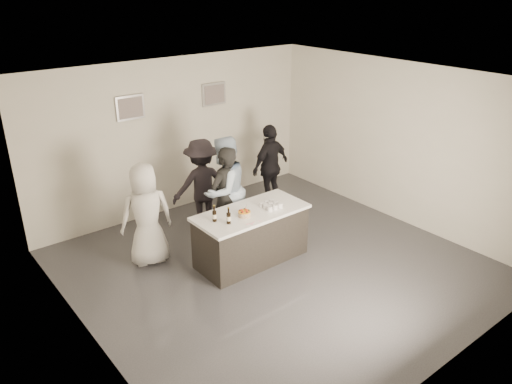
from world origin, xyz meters
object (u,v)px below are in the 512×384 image
person_guest_left (146,215)px  person_guest_back (202,184)px  person_main_blue (224,190)px  cake (244,214)px  person_main_black (226,197)px  bar_counter (251,236)px  beer_bottle_a (214,214)px  person_guest_right (270,166)px  beer_bottle_b (229,216)px

person_guest_left → person_guest_back: (1.39, 0.52, -0.00)m
person_main_blue → person_guest_left: (-1.41, 0.15, -0.10)m
cake → person_main_black: bearing=75.2°
bar_counter → cake: (-0.20, -0.08, 0.49)m
beer_bottle_a → person_guest_right: (2.32, 1.42, -0.18)m
bar_counter → beer_bottle_b: bearing=-166.2°
person_guest_left → cake: bearing=149.8°
cake → beer_bottle_a: (-0.46, 0.15, 0.09)m
beer_bottle_b → person_guest_back: bearing=70.5°
beer_bottle_a → person_guest_back: size_ratio=0.15×
beer_bottle_b → person_guest_right: (2.19, 1.62, -0.18)m
bar_counter → person_guest_right: (1.66, 1.49, 0.40)m
beer_bottle_a → person_guest_left: size_ratio=0.15×
person_guest_right → beer_bottle_b: bearing=26.2°
beer_bottle_a → person_guest_left: (-0.67, 0.94, -0.17)m
person_guest_left → person_guest_back: bearing=-145.9°
beer_bottle_a → beer_bottle_b: bearing=-57.5°
bar_counter → person_guest_left: person_guest_left is taller
person_main_blue → person_guest_left: 1.43m
beer_bottle_a → beer_bottle_b: (0.13, -0.20, 0.00)m
person_main_black → person_guest_left: (-1.34, 0.29, -0.04)m
beer_bottle_b → person_guest_left: size_ratio=0.15×
cake → person_guest_back: size_ratio=0.12×
person_guest_left → beer_bottle_b: bearing=138.8°
beer_bottle_a → person_main_blue: 1.08m
person_main_black → person_main_blue: (0.07, 0.14, 0.06)m
bar_counter → person_guest_back: (0.05, 1.52, 0.41)m
cake → person_guest_back: (0.25, 1.61, -0.08)m
beer_bottle_b → cake: bearing=8.1°
person_main_blue → person_guest_back: size_ratio=1.12×
person_main_blue → bar_counter: bearing=68.2°
beer_bottle_b → person_guest_right: bearing=36.5°
bar_counter → person_main_blue: 0.99m
person_main_blue → beer_bottle_b: bearing=41.6°
cake → person_guest_back: person_guest_back is taller
beer_bottle_a → person_guest_left: person_guest_left is taller
beer_bottle_a → person_main_black: (0.67, 0.65, -0.14)m
person_guest_right → person_guest_back: (-1.61, 0.03, 0.00)m
cake → beer_bottle_a: size_ratio=0.76×
bar_counter → beer_bottle_b: beer_bottle_b is taller
person_main_black → person_main_blue: bearing=-129.4°
bar_counter → person_guest_back: person_guest_back is taller
cake → person_main_blue: bearing=73.3°
beer_bottle_a → person_guest_left: 1.17m
person_guest_right → bar_counter: bearing=31.6°
person_guest_back → person_guest_left: bearing=35.3°
person_main_blue → beer_bottle_a: bearing=30.3°
bar_counter → beer_bottle_a: (-0.66, 0.07, 0.58)m
person_main_black → person_guest_right: person_main_black is taller
bar_counter → person_main_blue: bearing=84.7°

